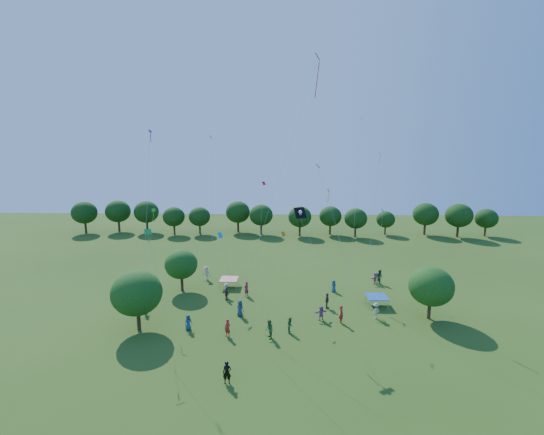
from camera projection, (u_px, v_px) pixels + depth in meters
The scene contains 38 objects.
near_tree_west at pixel (137, 293), 34.47m from camera, with size 4.76×4.76×5.90m.
near_tree_north at pixel (181, 264), 44.52m from camera, with size 3.98×3.98×5.16m.
near_tree_east at pixel (431, 286), 36.88m from camera, with size 4.43×4.43×5.50m.
treeline at pixel (271, 215), 75.41m from camera, with size 88.01×8.77×6.77m.
tent_red_stripe at pixel (229, 279), 46.09m from camera, with size 2.20×2.20×1.10m.
tent_blue at pixel (377, 297), 40.44m from camera, with size 2.20×2.20×1.10m.
man_in_black at pixel (227, 373), 26.83m from camera, with size 0.65×0.42×1.74m, color black.
crowd_person_0 at pixel (240, 308), 37.93m from camera, with size 0.85×0.46×1.72m, color navy.
crowd_person_1 at pixel (341, 314), 36.34m from camera, with size 0.69×0.44×1.85m, color maroon.
crowd_person_2 at pixel (290, 325), 34.47m from camera, with size 0.74×0.40×1.51m, color #2A632C.
crowd_person_3 at pixel (206, 273), 48.66m from camera, with size 1.23×0.55×1.89m, color beige.
crowd_person_4 at pixel (327, 301), 39.81m from camera, with size 1.03×0.47×1.76m, color #484339.
crowd_person_5 at pixel (375, 278), 47.17m from camera, with size 1.48×0.53×1.58m, color #AA6393.
crowd_person_6 at pixel (188, 322), 34.98m from camera, with size 0.76×0.41×1.54m, color navy.
crowd_person_7 at pixel (246, 289), 43.23m from camera, with size 0.67×0.43×1.78m, color maroon.
crowd_person_8 at pixel (380, 277), 47.30m from camera, with size 0.94×0.51×1.90m, color #265939.
crowd_person_9 at pixel (376, 311), 37.33m from camera, with size 1.11×0.50×1.70m, color #A3A182.
crowd_person_10 at pixel (227, 294), 41.98m from camera, with size 0.88×0.40×1.51m, color #3A322F.
crowd_person_11 at pixel (321, 313), 37.00m from camera, with size 1.44×0.51×1.54m, color #8C5490.
crowd_person_12 at pixel (334, 286), 44.52m from camera, with size 0.74×0.40×1.50m, color navy.
crowd_person_13 at pixel (228, 328), 33.67m from camera, with size 0.63×0.41×1.70m, color maroon.
crowd_person_14 at pixel (269, 329), 33.31m from camera, with size 0.88×0.48×1.79m, color #2A622B.
crowd_person_15 at pixel (226, 290), 42.99m from camera, with size 1.09×0.49×1.67m, color #BBA496.
crowd_person_16 at pixel (145, 306), 38.47m from camera, with size 0.95×0.43×1.61m, color #39332E.
pirate_kite at pixel (301, 215), 34.82m from camera, with size 5.00×1.74×10.36m.
red_high_kite at pixel (301, 113), 32.71m from camera, with size 7.90×1.04×24.16m.
small_kite_0 at pixel (262, 209), 42.87m from camera, with size 0.98×3.66×12.18m.
small_kite_1 at pixel (274, 263), 28.97m from camera, with size 3.03×3.92×9.68m.
small_kite_2 at pixel (211, 177), 45.16m from camera, with size 0.41×2.84×17.67m.
small_kite_3 at pixel (150, 244), 32.97m from camera, with size 1.05×2.04×8.80m.
small_kite_4 at pixel (221, 240), 41.65m from camera, with size 1.15×2.66×6.63m.
small_kite_5 at pixel (148, 187), 36.47m from camera, with size 0.35×4.70×17.86m.
small_kite_6 at pixel (376, 187), 42.29m from camera, with size 0.95×0.73×15.63m.
small_kite_7 at pixel (382, 223), 45.33m from camera, with size 1.28×2.40×8.61m.
small_kite_8 at pixel (325, 189), 41.56m from camera, with size 4.77×0.96×14.30m.
small_kite_9 at pixel (332, 206), 45.32m from camera, with size 2.52×4.74×11.12m.
small_kite_10 at pixel (358, 167), 40.70m from camera, with size 0.83×0.60×19.43m.
small_kite_11 at pixel (151, 233), 38.40m from camera, with size 0.63×5.70×9.63m.
Camera 1 is at (1.17, -18.83, 16.92)m, focal length 24.00 mm.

